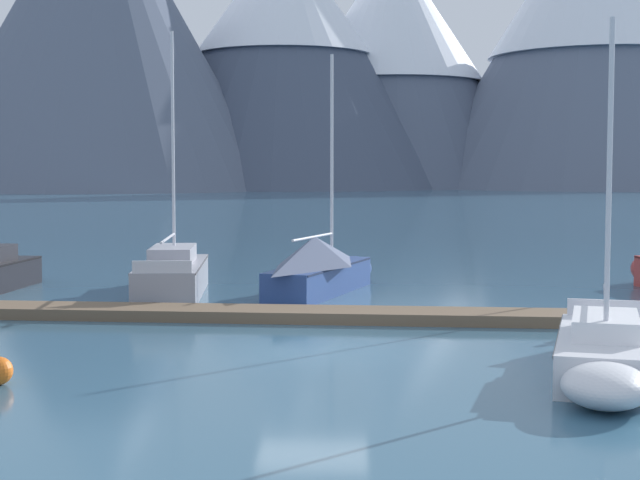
# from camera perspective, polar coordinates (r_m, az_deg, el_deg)

# --- Properties ---
(ground_plane) EXTENTS (700.00, 700.00, 0.00)m
(ground_plane) POSITION_cam_1_polar(r_m,az_deg,el_deg) (22.01, -0.43, -6.34)
(ground_plane) COLOR #335B75
(mountain_west_summit) EXTENTS (71.58, 71.58, 64.45)m
(mountain_west_summit) POSITION_cam_1_polar(r_m,az_deg,el_deg) (201.58, -12.92, 12.30)
(mountain_west_summit) COLOR slate
(mountain_west_summit) RESTS_ON ground
(mountain_central_massif) EXTENTS (76.78, 76.78, 55.84)m
(mountain_central_massif) POSITION_cam_1_polar(r_m,az_deg,el_deg) (215.81, -2.13, 10.93)
(mountain_central_massif) COLOR #424C60
(mountain_central_massif) RESTS_ON ground
(mountain_shoulder_ridge) EXTENTS (69.77, 69.77, 55.72)m
(mountain_shoulder_ridge) POSITION_cam_1_polar(r_m,az_deg,el_deg) (227.00, 4.27, 10.68)
(mountain_shoulder_ridge) COLOR #4C566B
(mountain_shoulder_ridge) RESTS_ON ground
(mountain_east_summit) EXTENTS (78.10, 78.10, 65.99)m
(mountain_east_summit) POSITION_cam_1_polar(r_m,az_deg,el_deg) (223.49, 15.97, 12.06)
(mountain_east_summit) COLOR slate
(mountain_east_summit) RESTS_ON ground
(dock) EXTENTS (28.55, 3.76, 0.30)m
(dock) POSITION_cam_1_polar(r_m,az_deg,el_deg) (25.93, -0.12, -4.41)
(dock) COLOR brown
(dock) RESTS_ON ground
(sailboat_second_berth) EXTENTS (2.44, 7.45, 8.43)m
(sailboat_second_berth) POSITION_cam_1_polar(r_m,az_deg,el_deg) (31.72, -8.59, -1.97)
(sailboat_second_berth) COLOR #93939E
(sailboat_second_berth) RESTS_ON ground
(sailboat_mid_dock_port) EXTENTS (3.78, 7.70, 7.79)m
(sailboat_mid_dock_port) POSITION_cam_1_polar(r_m,az_deg,el_deg) (31.42, 0.09, -1.53)
(sailboat_mid_dock_port) COLOR navy
(sailboat_mid_dock_port) RESTS_ON ground
(sailboat_mid_dock_starboard) EXTENTS (3.17, 6.59, 6.78)m
(sailboat_mid_dock_starboard) POSITION_cam_1_polar(r_m,az_deg,el_deg) (19.35, 16.41, -6.46)
(sailboat_mid_dock_starboard) COLOR silver
(sailboat_mid_dock_starboard) RESTS_ON ground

